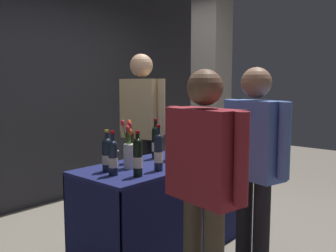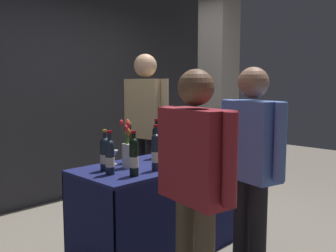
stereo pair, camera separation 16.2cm
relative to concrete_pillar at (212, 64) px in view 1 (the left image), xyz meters
name	(u,v)px [view 1 (the left image)]	position (x,y,z in m)	size (l,w,h in m)	color
ground_plane	(168,249)	(-1.64, -0.70, -1.71)	(12.00, 12.00, 0.00)	gray
back_partition	(44,85)	(-1.64, 1.30, -0.27)	(7.29, 0.12, 2.88)	#2D2D33
concrete_pillar	(212,64)	(0.00, 0.00, 0.00)	(0.38, 0.38, 3.42)	gray
tasting_table	(168,190)	(-1.64, -0.70, -1.17)	(1.65, 0.66, 0.80)	#191E51
featured_wine_bottle	(107,154)	(-2.24, -0.62, -0.78)	(0.08, 0.08, 0.32)	#192333
display_bottle_0	(155,142)	(-1.65, -0.56, -0.76)	(0.07, 0.07, 0.35)	black
display_bottle_1	(158,151)	(-1.96, -0.89, -0.76)	(0.07, 0.07, 0.35)	#192333
display_bottle_2	(138,157)	(-2.19, -0.90, -0.77)	(0.07, 0.07, 0.33)	black
display_bottle_3	(169,143)	(-1.62, -0.70, -0.77)	(0.08, 0.08, 0.34)	black
display_bottle_4	(209,136)	(-1.00, -0.68, -0.77)	(0.07, 0.07, 0.34)	#192333
display_bottle_5	(195,139)	(-1.26, -0.70, -0.77)	(0.08, 0.08, 0.32)	#38230F
display_bottle_6	(197,146)	(-1.45, -0.87, -0.79)	(0.07, 0.07, 0.28)	#38230F
display_bottle_7	(113,157)	(-2.28, -0.74, -0.78)	(0.07, 0.07, 0.32)	#192333
display_bottle_8	(130,146)	(-1.92, -0.52, -0.77)	(0.07, 0.07, 0.34)	#38230F
wine_glass_near_vendor	(114,155)	(-2.06, -0.50, -0.83)	(0.08, 0.08, 0.12)	silver
wine_glass_mid	(181,143)	(-1.31, -0.57, -0.82)	(0.07, 0.07, 0.13)	silver
wine_glass_near_taster	(194,139)	(-1.02, -0.51, -0.81)	(0.07, 0.07, 0.14)	silver
flower_vase	(129,151)	(-2.05, -0.66, -0.78)	(0.10, 0.10, 0.38)	silver
brochure_stand	(184,142)	(-1.18, -0.51, -0.83)	(0.16, 0.01, 0.17)	silver
vendor_presenter	(142,120)	(-1.25, 0.02, -0.64)	(0.28, 0.57, 1.77)	black
taster_foreground_right	(254,157)	(-1.63, -1.51, -0.77)	(0.30, 0.57, 1.57)	black
taster_foreground_left	(204,174)	(-2.24, -1.51, -0.78)	(0.29, 0.64, 1.54)	#4C4233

